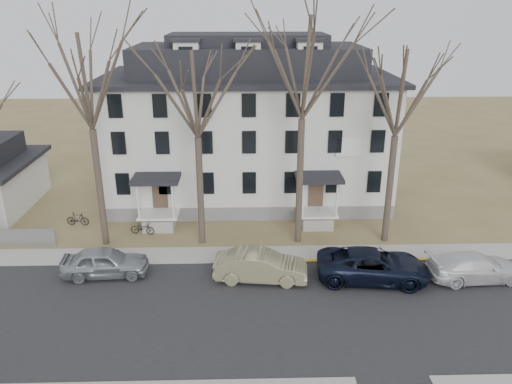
{
  "coord_description": "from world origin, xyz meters",
  "views": [
    {
      "loc": [
        -2.38,
        -18.37,
        14.13
      ],
      "look_at": [
        -1.65,
        9.0,
        3.65
      ],
      "focal_mm": 35.0,
      "sensor_mm": 36.0,
      "label": 1
    }
  ],
  "objects_px": {
    "boarding_house": "(248,127)",
    "tree_center": "(304,60)",
    "tree_mid_left": "(196,88)",
    "car_silver": "(105,263)",
    "car_tan": "(261,267)",
    "bicycle_right": "(78,219)",
    "tree_mid_right": "(400,87)",
    "car_white": "(475,267)",
    "bicycle_left": "(143,229)",
    "tree_far_left": "(86,75)",
    "car_navy": "(373,266)"
  },
  "relations": [
    {
      "from": "boarding_house",
      "to": "tree_center",
      "type": "height_order",
      "value": "tree_center"
    },
    {
      "from": "tree_mid_left",
      "to": "tree_center",
      "type": "relative_size",
      "value": 0.87
    },
    {
      "from": "car_silver",
      "to": "car_tan",
      "type": "bearing_deg",
      "value": -97.92
    },
    {
      "from": "boarding_house",
      "to": "bicycle_right",
      "type": "relative_size",
      "value": 13.5
    },
    {
      "from": "tree_mid_right",
      "to": "car_white",
      "type": "distance_m",
      "value": 10.72
    },
    {
      "from": "tree_center",
      "to": "bicycle_left",
      "type": "distance_m",
      "value": 14.63
    },
    {
      "from": "boarding_house",
      "to": "tree_mid_right",
      "type": "bearing_deg",
      "value": -43.81
    },
    {
      "from": "car_white",
      "to": "bicycle_right",
      "type": "bearing_deg",
      "value": 67.95
    },
    {
      "from": "tree_far_left",
      "to": "car_tan",
      "type": "xyz_separation_m",
      "value": [
        9.5,
        -4.64,
        -9.52
      ]
    },
    {
      "from": "car_white",
      "to": "bicycle_right",
      "type": "relative_size",
      "value": 3.33
    },
    {
      "from": "tree_far_left",
      "to": "car_tan",
      "type": "distance_m",
      "value": 14.22
    },
    {
      "from": "car_silver",
      "to": "boarding_house",
      "type": "bearing_deg",
      "value": -36.62
    },
    {
      "from": "tree_far_left",
      "to": "car_white",
      "type": "height_order",
      "value": "tree_far_left"
    },
    {
      "from": "boarding_house",
      "to": "bicycle_right",
      "type": "distance_m",
      "value": 13.68
    },
    {
      "from": "car_navy",
      "to": "tree_mid_left",
      "type": "bearing_deg",
      "value": 69.74
    },
    {
      "from": "tree_far_left",
      "to": "tree_mid_right",
      "type": "distance_m",
      "value": 17.52
    },
    {
      "from": "bicycle_left",
      "to": "bicycle_right",
      "type": "relative_size",
      "value": 1.03
    },
    {
      "from": "tree_far_left",
      "to": "tree_center",
      "type": "relative_size",
      "value": 0.93
    },
    {
      "from": "car_silver",
      "to": "bicycle_left",
      "type": "distance_m",
      "value": 5.27
    },
    {
      "from": "tree_far_left",
      "to": "bicycle_left",
      "type": "relative_size",
      "value": 8.67
    },
    {
      "from": "car_tan",
      "to": "car_navy",
      "type": "xyz_separation_m",
      "value": [
        6.04,
        -0.13,
        0.02
      ]
    },
    {
      "from": "tree_far_left",
      "to": "bicycle_left",
      "type": "xyz_separation_m",
      "value": [
        2.06,
        1.21,
        -9.93
      ]
    },
    {
      "from": "car_silver",
      "to": "car_white",
      "type": "xyz_separation_m",
      "value": [
        20.01,
        -0.95,
        -0.05
      ]
    },
    {
      "from": "tree_mid_right",
      "to": "car_navy",
      "type": "xyz_separation_m",
      "value": [
        -1.96,
        -4.77,
        -8.76
      ]
    },
    {
      "from": "bicycle_left",
      "to": "car_tan",
      "type": "bearing_deg",
      "value": -118.42
    },
    {
      "from": "tree_far_left",
      "to": "car_silver",
      "type": "height_order",
      "value": "tree_far_left"
    },
    {
      "from": "tree_far_left",
      "to": "car_navy",
      "type": "bearing_deg",
      "value": -17.06
    },
    {
      "from": "tree_center",
      "to": "bicycle_left",
      "type": "height_order",
      "value": "tree_center"
    },
    {
      "from": "tree_far_left",
      "to": "tree_center",
      "type": "bearing_deg",
      "value": 0.0
    },
    {
      "from": "car_navy",
      "to": "bicycle_left",
      "type": "xyz_separation_m",
      "value": [
        -13.48,
        5.98,
        -0.42
      ]
    },
    {
      "from": "tree_far_left",
      "to": "tree_mid_left",
      "type": "height_order",
      "value": "tree_far_left"
    },
    {
      "from": "tree_mid_left",
      "to": "tree_mid_right",
      "type": "distance_m",
      "value": 11.5
    },
    {
      "from": "tree_mid_left",
      "to": "tree_mid_right",
      "type": "height_order",
      "value": "same"
    },
    {
      "from": "car_navy",
      "to": "tree_center",
      "type": "bearing_deg",
      "value": 42.88
    },
    {
      "from": "car_white",
      "to": "tree_mid_right",
      "type": "bearing_deg",
      "value": 31.63
    },
    {
      "from": "tree_center",
      "to": "car_tan",
      "type": "height_order",
      "value": "tree_center"
    },
    {
      "from": "tree_center",
      "to": "tree_mid_right",
      "type": "height_order",
      "value": "tree_center"
    },
    {
      "from": "tree_mid_left",
      "to": "car_white",
      "type": "distance_m",
      "value": 18.13
    },
    {
      "from": "bicycle_left",
      "to": "tree_center",
      "type": "bearing_deg",
      "value": -87.17
    },
    {
      "from": "car_navy",
      "to": "car_white",
      "type": "distance_m",
      "value": 5.5
    },
    {
      "from": "tree_far_left",
      "to": "boarding_house",
      "type": "bearing_deg",
      "value": 42.18
    },
    {
      "from": "tree_mid_left",
      "to": "car_white",
      "type": "height_order",
      "value": "tree_mid_left"
    },
    {
      "from": "boarding_house",
      "to": "car_white",
      "type": "distance_m",
      "value": 18.35
    },
    {
      "from": "bicycle_right",
      "to": "car_white",
      "type": "bearing_deg",
      "value": -101.98
    },
    {
      "from": "car_tan",
      "to": "car_white",
      "type": "relative_size",
      "value": 0.97
    },
    {
      "from": "boarding_house",
      "to": "tree_center",
      "type": "xyz_separation_m",
      "value": [
        3.0,
        -8.15,
        5.71
      ]
    },
    {
      "from": "car_white",
      "to": "car_navy",
      "type": "bearing_deg",
      "value": 84.46
    },
    {
      "from": "tree_center",
      "to": "car_navy",
      "type": "relative_size",
      "value": 2.44
    },
    {
      "from": "car_silver",
      "to": "car_tan",
      "type": "relative_size",
      "value": 0.93
    },
    {
      "from": "tree_mid_left",
      "to": "car_silver",
      "type": "distance_m",
      "value": 10.86
    }
  ]
}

